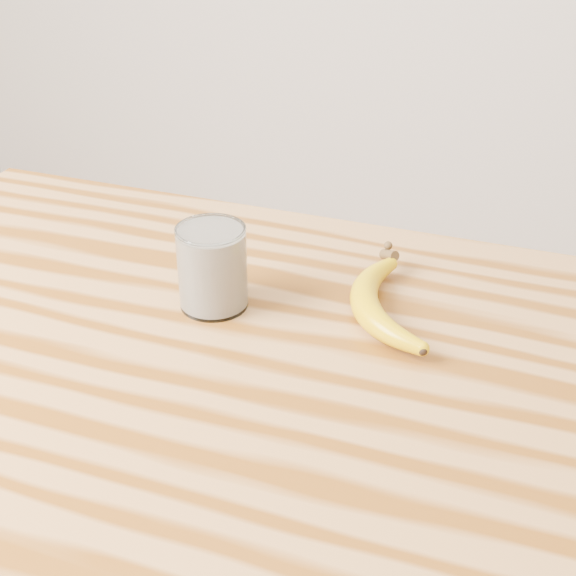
% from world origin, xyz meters
% --- Properties ---
extents(table, '(1.20, 0.80, 0.90)m').
position_xyz_m(table, '(0.00, 0.00, 0.77)').
color(table, '#A06F3B').
rests_on(table, ground).
extents(smoothie_glass, '(0.08, 0.08, 0.10)m').
position_xyz_m(smoothie_glass, '(-0.12, 0.13, 0.95)').
color(smoothie_glass, white).
rests_on(smoothie_glass, table).
extents(banana, '(0.20, 0.29, 0.03)m').
position_xyz_m(banana, '(0.05, 0.17, 0.92)').
color(banana, '#C89E03').
rests_on(banana, table).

